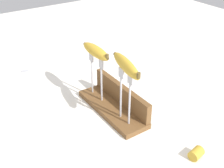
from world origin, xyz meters
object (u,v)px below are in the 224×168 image
fork_stand_left (96,73)px  fork_fallen_near (33,70)px  banana_raised_right (126,65)px  banana_chunk_near (196,153)px  banana_raised_left (96,51)px  fork_stand_right (125,92)px

fork_stand_left → fork_fallen_near: fork_stand_left is taller
fork_stand_left → banana_raised_right: (0.19, 0.00, 0.11)m
fork_stand_left → banana_chunk_near: size_ratio=3.48×
banana_raised_left → banana_chunk_near: (0.45, 0.09, -0.20)m
fork_stand_left → banana_raised_right: banana_raised_right is taller
banana_raised_left → fork_stand_right: bearing=-0.0°
fork_stand_right → fork_fallen_near: fork_stand_right is taller
banana_chunk_near → fork_fallen_near: bearing=-165.8°
fork_stand_left → fork_fallen_near: size_ratio=1.11×
banana_raised_right → fork_fallen_near: 0.64m
fork_stand_left → banana_raised_left: 0.09m
banana_raised_left → fork_fallen_near: bearing=-162.4°
fork_stand_right → banana_raised_right: size_ratio=1.03×
fork_stand_right → fork_fallen_near: (-0.59, -0.13, -0.14)m
banana_chunk_near → banana_raised_right: bearing=-161.1°
fork_stand_right → fork_fallen_near: bearing=-167.9°
fork_stand_left → banana_raised_left: (-0.00, 0.00, 0.09)m
banana_raised_right → banana_chunk_near: 0.35m
banana_chunk_near → fork_stand_left: bearing=-168.8°
fork_stand_right → banana_raised_left: size_ratio=1.15×
fork_fallen_near → banana_raised_right: bearing=12.1°
banana_raised_right → fork_stand_left: bearing=-180.0°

